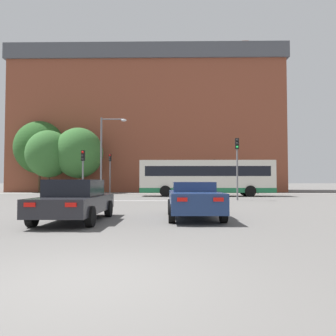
{
  "coord_description": "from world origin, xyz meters",
  "views": [
    {
      "loc": [
        1.17,
        -4.66,
        1.4
      ],
      "look_at": [
        0.75,
        23.09,
        2.51
      ],
      "focal_mm": 35.0,
      "sensor_mm": 36.0,
      "label": 1
    }
  ],
  "objects_px": {
    "traffic_light_near_left": "(83,166)",
    "traffic_light_far_left": "(110,167)",
    "traffic_light_near_right": "(237,159)",
    "pedestrian_waiting": "(178,184)",
    "car_roadster_right": "(194,199)",
    "street_lamp_junction": "(106,148)",
    "bus_crossing_lead": "(206,177)",
    "pedestrian_walking_east": "(79,185)",
    "traffic_light_far_right": "(214,171)",
    "pedestrian_walking_west": "(257,185)",
    "car_saloon_left": "(75,200)"
  },
  "relations": [
    {
      "from": "bus_crossing_lead",
      "to": "pedestrian_walking_west",
      "type": "xyz_separation_m",
      "value": [
        6.27,
        5.96,
        -0.78
      ]
    },
    {
      "from": "traffic_light_near_left",
      "to": "traffic_light_far_left",
      "type": "distance_m",
      "value": 11.35
    },
    {
      "from": "traffic_light_far_right",
      "to": "car_saloon_left",
      "type": "bearing_deg",
      "value": -107.89
    },
    {
      "from": "street_lamp_junction",
      "to": "pedestrian_walking_east",
      "type": "xyz_separation_m",
      "value": [
        -4.44,
        7.13,
        -3.49
      ]
    },
    {
      "from": "traffic_light_far_left",
      "to": "pedestrian_walking_east",
      "type": "height_order",
      "value": "traffic_light_far_left"
    },
    {
      "from": "car_saloon_left",
      "to": "pedestrian_walking_east",
      "type": "xyz_separation_m",
      "value": [
        -7.14,
        25.27,
        0.19
      ]
    },
    {
      "from": "traffic_light_far_left",
      "to": "pedestrian_waiting",
      "type": "height_order",
      "value": "traffic_light_far_left"
    },
    {
      "from": "car_roadster_right",
      "to": "pedestrian_waiting",
      "type": "height_order",
      "value": "pedestrian_waiting"
    },
    {
      "from": "car_saloon_left",
      "to": "traffic_light_near_right",
      "type": "height_order",
      "value": "traffic_light_near_right"
    },
    {
      "from": "traffic_light_near_right",
      "to": "pedestrian_waiting",
      "type": "height_order",
      "value": "traffic_light_near_right"
    },
    {
      "from": "traffic_light_near_right",
      "to": "car_saloon_left",
      "type": "bearing_deg",
      "value": -122.82
    },
    {
      "from": "car_roadster_right",
      "to": "traffic_light_far_left",
      "type": "distance_m",
      "value": 24.66
    },
    {
      "from": "pedestrian_waiting",
      "to": "traffic_light_far_right",
      "type": "bearing_deg",
      "value": -155.77
    },
    {
      "from": "car_saloon_left",
      "to": "traffic_light_far_left",
      "type": "xyz_separation_m",
      "value": [
        -3.5,
        24.39,
        2.19
      ]
    },
    {
      "from": "traffic_light_far_right",
      "to": "pedestrian_waiting",
      "type": "distance_m",
      "value": 4.49
    },
    {
      "from": "traffic_light_far_left",
      "to": "pedestrian_walking_east",
      "type": "bearing_deg",
      "value": 166.39
    },
    {
      "from": "car_roadster_right",
      "to": "traffic_light_near_right",
      "type": "bearing_deg",
      "value": 69.96
    },
    {
      "from": "traffic_light_near_right",
      "to": "pedestrian_walking_east",
      "type": "relative_size",
      "value": 2.84
    },
    {
      "from": "car_saloon_left",
      "to": "traffic_light_far_right",
      "type": "distance_m",
      "value": 26.07
    },
    {
      "from": "pedestrian_waiting",
      "to": "bus_crossing_lead",
      "type": "bearing_deg",
      "value": 152.76
    },
    {
      "from": "traffic_light_near_left",
      "to": "pedestrian_waiting",
      "type": "distance_m",
      "value": 15.04
    },
    {
      "from": "car_roadster_right",
      "to": "traffic_light_near_left",
      "type": "xyz_separation_m",
      "value": [
        -7.57,
        11.98,
        1.82
      ]
    },
    {
      "from": "car_roadster_right",
      "to": "street_lamp_junction",
      "type": "bearing_deg",
      "value": 110.75
    },
    {
      "from": "traffic_light_near_right",
      "to": "street_lamp_junction",
      "type": "xyz_separation_m",
      "value": [
        -10.81,
        5.56,
        1.39
      ]
    },
    {
      "from": "traffic_light_near_right",
      "to": "traffic_light_far_left",
      "type": "bearing_deg",
      "value": 134.53
    },
    {
      "from": "car_saloon_left",
      "to": "bus_crossing_lead",
      "type": "height_order",
      "value": "bus_crossing_lead"
    },
    {
      "from": "car_saloon_left",
      "to": "pedestrian_walking_east",
      "type": "distance_m",
      "value": 26.26
    },
    {
      "from": "pedestrian_waiting",
      "to": "pedestrian_walking_west",
      "type": "bearing_deg",
      "value": -143.79
    },
    {
      "from": "pedestrian_waiting",
      "to": "pedestrian_walking_west",
      "type": "relative_size",
      "value": 1.03
    },
    {
      "from": "bus_crossing_lead",
      "to": "traffic_light_near_left",
      "type": "bearing_deg",
      "value": -58.44
    },
    {
      "from": "car_saloon_left",
      "to": "pedestrian_waiting",
      "type": "height_order",
      "value": "pedestrian_waiting"
    },
    {
      "from": "street_lamp_junction",
      "to": "pedestrian_waiting",
      "type": "bearing_deg",
      "value": 49.94
    },
    {
      "from": "traffic_light_near_right",
      "to": "traffic_light_far_right",
      "type": "relative_size",
      "value": 1.21
    },
    {
      "from": "car_saloon_left",
      "to": "car_roadster_right",
      "type": "distance_m",
      "value": 4.34
    },
    {
      "from": "traffic_light_near_right",
      "to": "traffic_light_far_left",
      "type": "relative_size",
      "value": 1.04
    },
    {
      "from": "traffic_light_far_left",
      "to": "pedestrian_walking_east",
      "type": "relative_size",
      "value": 2.73
    },
    {
      "from": "bus_crossing_lead",
      "to": "pedestrian_walking_west",
      "type": "relative_size",
      "value": 7.23
    },
    {
      "from": "bus_crossing_lead",
      "to": "traffic_light_near_left",
      "type": "relative_size",
      "value": 3.3
    },
    {
      "from": "traffic_light_near_right",
      "to": "traffic_light_far_left",
      "type": "distance_m",
      "value": 16.57
    },
    {
      "from": "traffic_light_far_left",
      "to": "street_lamp_junction",
      "type": "relative_size",
      "value": 0.61
    },
    {
      "from": "traffic_light_near_right",
      "to": "pedestrian_walking_west",
      "type": "height_order",
      "value": "traffic_light_near_right"
    },
    {
      "from": "traffic_light_near_left",
      "to": "traffic_light_far_right",
      "type": "distance_m",
      "value": 16.3
    },
    {
      "from": "traffic_light_near_left",
      "to": "street_lamp_junction",
      "type": "distance_m",
      "value": 5.47
    },
    {
      "from": "car_roadster_right",
      "to": "pedestrian_walking_west",
      "type": "distance_m",
      "value": 25.49
    },
    {
      "from": "pedestrian_walking_east",
      "to": "traffic_light_near_left",
      "type": "bearing_deg",
      "value": 5.29
    },
    {
      "from": "car_roadster_right",
      "to": "pedestrian_waiting",
      "type": "distance_m",
      "value": 25.02
    },
    {
      "from": "traffic_light_far_left",
      "to": "pedestrian_waiting",
      "type": "xyz_separation_m",
      "value": [
        7.49,
        1.7,
        -1.9
      ]
    },
    {
      "from": "car_saloon_left",
      "to": "pedestrian_walking_west",
      "type": "xyz_separation_m",
      "value": [
        12.79,
        25.07,
        0.26
      ]
    },
    {
      "from": "street_lamp_junction",
      "to": "pedestrian_walking_east",
      "type": "relative_size",
      "value": 4.49
    },
    {
      "from": "traffic_light_far_right",
      "to": "traffic_light_near_right",
      "type": "bearing_deg",
      "value": -89.41
    }
  ]
}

